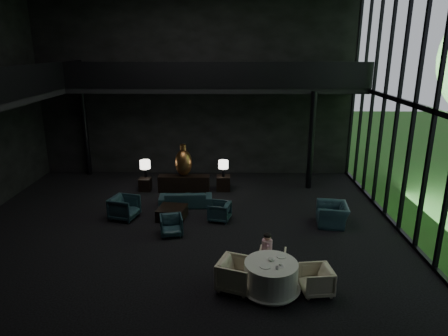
{
  "coord_description": "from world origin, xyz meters",
  "views": [
    {
      "loc": [
        1.54,
        -11.8,
        5.64
      ],
      "look_at": [
        1.33,
        0.5,
        1.9
      ],
      "focal_mm": 32.0,
      "sensor_mm": 36.0,
      "label": 1
    }
  ],
  "objects_px": {
    "lounge_armchair_west": "(124,205)",
    "dining_chair_east": "(316,280)",
    "side_table_left": "(145,184)",
    "table_lamp_left": "(145,165)",
    "bronze_urn": "(183,162)",
    "side_table_right": "(223,183)",
    "child": "(267,243)",
    "lounge_armchair_south": "(171,226)",
    "dining_chair_west": "(236,272)",
    "lounge_armchair_east": "(219,211)",
    "sofa": "(186,197)",
    "window_armchair": "(332,211)",
    "table_lamp_right": "(223,165)",
    "dining_chair_north": "(272,262)",
    "coffee_table": "(172,213)",
    "console": "(184,183)",
    "dining_table": "(271,279)"
  },
  "relations": [
    {
      "from": "lounge_armchair_west",
      "to": "dining_chair_east",
      "type": "relative_size",
      "value": 1.41
    },
    {
      "from": "side_table_left",
      "to": "table_lamp_left",
      "type": "bearing_deg",
      "value": 90.0
    },
    {
      "from": "bronze_urn",
      "to": "side_table_right",
      "type": "height_order",
      "value": "bronze_urn"
    },
    {
      "from": "child",
      "to": "lounge_armchair_south",
      "type": "bearing_deg",
      "value": -34.82
    },
    {
      "from": "lounge_armchair_south",
      "to": "child",
      "type": "bearing_deg",
      "value": -47.63
    },
    {
      "from": "dining_chair_west",
      "to": "table_lamp_left",
      "type": "bearing_deg",
      "value": 47.2
    },
    {
      "from": "side_table_left",
      "to": "lounge_armchair_east",
      "type": "distance_m",
      "value": 4.26
    },
    {
      "from": "side_table_left",
      "to": "sofa",
      "type": "relative_size",
      "value": 0.28
    },
    {
      "from": "side_table_right",
      "to": "lounge_armchair_east",
      "type": "height_order",
      "value": "lounge_armchair_east"
    },
    {
      "from": "sofa",
      "to": "lounge_armchair_west",
      "type": "relative_size",
      "value": 1.88
    },
    {
      "from": "lounge_armchair_west",
      "to": "window_armchair",
      "type": "distance_m",
      "value": 6.98
    },
    {
      "from": "side_table_left",
      "to": "lounge_armchair_west",
      "type": "xyz_separation_m",
      "value": [
        -0.12,
        -2.8,
        0.22
      ]
    },
    {
      "from": "lounge_armchair_west",
      "to": "lounge_armchair_east",
      "type": "xyz_separation_m",
      "value": [
        3.24,
        -0.1,
        -0.16
      ]
    },
    {
      "from": "side_table_right",
      "to": "dining_chair_west",
      "type": "bearing_deg",
      "value": -86.37
    },
    {
      "from": "table_lamp_left",
      "to": "table_lamp_right",
      "type": "xyz_separation_m",
      "value": [
        3.2,
        -0.12,
        0.05
      ]
    },
    {
      "from": "lounge_armchair_south",
      "to": "dining_chair_north",
      "type": "bearing_deg",
      "value": -49.09
    },
    {
      "from": "table_lamp_left",
      "to": "table_lamp_right",
      "type": "distance_m",
      "value": 3.2
    },
    {
      "from": "bronze_urn",
      "to": "lounge_armchair_east",
      "type": "distance_m",
      "value": 3.39
    },
    {
      "from": "side_table_left",
      "to": "lounge_armchair_west",
      "type": "bearing_deg",
      "value": -92.48
    },
    {
      "from": "sofa",
      "to": "window_armchair",
      "type": "bearing_deg",
      "value": 159.2
    },
    {
      "from": "coffee_table",
      "to": "child",
      "type": "xyz_separation_m",
      "value": [
        2.96,
        -3.19,
        0.54
      ]
    },
    {
      "from": "console",
      "to": "dining_chair_north",
      "type": "bearing_deg",
      "value": -63.98
    },
    {
      "from": "side_table_left",
      "to": "child",
      "type": "bearing_deg",
      "value": -53.24
    },
    {
      "from": "table_lamp_right",
      "to": "lounge_armchair_west",
      "type": "xyz_separation_m",
      "value": [
        -3.32,
        -2.87,
        -0.59
      ]
    },
    {
      "from": "window_armchair",
      "to": "dining_table",
      "type": "xyz_separation_m",
      "value": [
        -2.38,
        -3.8,
        -0.16
      ]
    },
    {
      "from": "bronze_urn",
      "to": "sofa",
      "type": "bearing_deg",
      "value": -81.54
    },
    {
      "from": "bronze_urn",
      "to": "coffee_table",
      "type": "distance_m",
      "value": 2.95
    },
    {
      "from": "table_lamp_left",
      "to": "dining_chair_east",
      "type": "xyz_separation_m",
      "value": [
        5.54,
        -7.21,
        -0.68
      ]
    },
    {
      "from": "console",
      "to": "lounge_armchair_south",
      "type": "distance_m",
      "value": 3.96
    },
    {
      "from": "side_table_right",
      "to": "sofa",
      "type": "distance_m",
      "value": 2.19
    },
    {
      "from": "table_lamp_left",
      "to": "lounge_armchair_west",
      "type": "relative_size",
      "value": 0.73
    },
    {
      "from": "side_table_left",
      "to": "child",
      "type": "height_order",
      "value": "child"
    },
    {
      "from": "side_table_left",
      "to": "coffee_table",
      "type": "bearing_deg",
      "value": -61.65
    },
    {
      "from": "table_lamp_right",
      "to": "dining_chair_north",
      "type": "relative_size",
      "value": 1.05
    },
    {
      "from": "dining_chair_north",
      "to": "dining_table",
      "type": "bearing_deg",
      "value": 93.08
    },
    {
      "from": "sofa",
      "to": "child",
      "type": "xyz_separation_m",
      "value": [
        2.61,
        -4.33,
        0.39
      ]
    },
    {
      "from": "dining_chair_north",
      "to": "console",
      "type": "bearing_deg",
      "value": -53.01
    },
    {
      "from": "window_armchair",
      "to": "dining_chair_east",
      "type": "distance_m",
      "value": 4.07
    },
    {
      "from": "dining_chair_north",
      "to": "child",
      "type": "relative_size",
      "value": 1.08
    },
    {
      "from": "dining_table",
      "to": "console",
      "type": "bearing_deg",
      "value": 112.56
    },
    {
      "from": "window_armchair",
      "to": "child",
      "type": "xyz_separation_m",
      "value": [
        -2.39,
        -2.8,
        0.26
      ]
    },
    {
      "from": "table_lamp_right",
      "to": "sofa",
      "type": "bearing_deg",
      "value": -128.59
    },
    {
      "from": "bronze_urn",
      "to": "dining_chair_north",
      "type": "height_order",
      "value": "bronze_urn"
    },
    {
      "from": "side_table_right",
      "to": "dining_chair_north",
      "type": "distance_m",
      "value": 6.4
    },
    {
      "from": "dining_chair_west",
      "to": "console",
      "type": "bearing_deg",
      "value": 36.63
    },
    {
      "from": "side_table_left",
      "to": "side_table_right",
      "type": "height_order",
      "value": "side_table_right"
    },
    {
      "from": "table_lamp_right",
      "to": "coffee_table",
      "type": "bearing_deg",
      "value": -120.9
    },
    {
      "from": "lounge_armchair_south",
      "to": "coffee_table",
      "type": "relative_size",
      "value": 0.69
    },
    {
      "from": "side_table_right",
      "to": "dining_table",
      "type": "xyz_separation_m",
      "value": [
        1.27,
        -7.05,
        0.03
      ]
    },
    {
      "from": "table_lamp_right",
      "to": "lounge_armchair_east",
      "type": "xyz_separation_m",
      "value": [
        -0.08,
        -2.97,
        -0.75
      ]
    }
  ]
}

